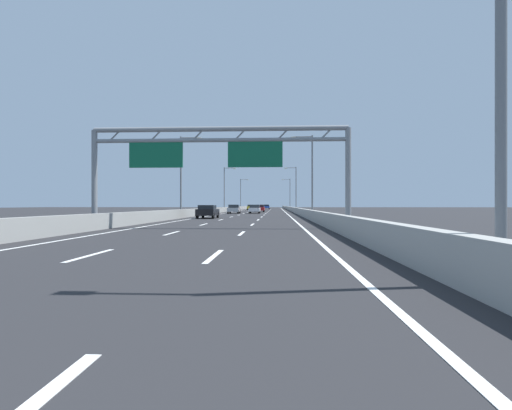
% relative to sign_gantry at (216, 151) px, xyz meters
% --- Properties ---
extents(ground_plane, '(260.00, 260.00, 0.00)m').
position_rel_sign_gantry_xyz_m(ground_plane, '(0.20, 73.97, -4.81)').
color(ground_plane, '#262628').
extents(lane_dash_left_1, '(0.16, 3.00, 0.01)m').
position_rel_sign_gantry_xyz_m(lane_dash_left_1, '(-1.60, -13.53, -4.81)').
color(lane_dash_left_1, white).
rests_on(lane_dash_left_1, ground_plane).
extents(lane_dash_left_2, '(0.16, 3.00, 0.01)m').
position_rel_sign_gantry_xyz_m(lane_dash_left_2, '(-1.60, -4.53, -4.81)').
color(lane_dash_left_2, white).
rests_on(lane_dash_left_2, ground_plane).
extents(lane_dash_left_3, '(0.16, 3.00, 0.01)m').
position_rel_sign_gantry_xyz_m(lane_dash_left_3, '(-1.60, 4.47, -4.81)').
color(lane_dash_left_3, white).
rests_on(lane_dash_left_3, ground_plane).
extents(lane_dash_left_4, '(0.16, 3.00, 0.01)m').
position_rel_sign_gantry_xyz_m(lane_dash_left_4, '(-1.60, 13.47, -4.81)').
color(lane_dash_left_4, white).
rests_on(lane_dash_left_4, ground_plane).
extents(lane_dash_left_5, '(0.16, 3.00, 0.01)m').
position_rel_sign_gantry_xyz_m(lane_dash_left_5, '(-1.60, 22.47, -4.81)').
color(lane_dash_left_5, white).
rests_on(lane_dash_left_5, ground_plane).
extents(lane_dash_left_6, '(0.16, 3.00, 0.01)m').
position_rel_sign_gantry_xyz_m(lane_dash_left_6, '(-1.60, 31.47, -4.81)').
color(lane_dash_left_6, white).
rests_on(lane_dash_left_6, ground_plane).
extents(lane_dash_left_7, '(0.16, 3.00, 0.01)m').
position_rel_sign_gantry_xyz_m(lane_dash_left_7, '(-1.60, 40.47, -4.81)').
color(lane_dash_left_7, white).
rests_on(lane_dash_left_7, ground_plane).
extents(lane_dash_left_8, '(0.16, 3.00, 0.01)m').
position_rel_sign_gantry_xyz_m(lane_dash_left_8, '(-1.60, 49.47, -4.81)').
color(lane_dash_left_8, white).
rests_on(lane_dash_left_8, ground_plane).
extents(lane_dash_left_9, '(0.16, 3.00, 0.01)m').
position_rel_sign_gantry_xyz_m(lane_dash_left_9, '(-1.60, 58.47, -4.81)').
color(lane_dash_left_9, white).
rests_on(lane_dash_left_9, ground_plane).
extents(lane_dash_left_10, '(0.16, 3.00, 0.01)m').
position_rel_sign_gantry_xyz_m(lane_dash_left_10, '(-1.60, 67.47, -4.81)').
color(lane_dash_left_10, white).
rests_on(lane_dash_left_10, ground_plane).
extents(lane_dash_left_11, '(0.16, 3.00, 0.01)m').
position_rel_sign_gantry_xyz_m(lane_dash_left_11, '(-1.60, 76.47, -4.81)').
color(lane_dash_left_11, white).
rests_on(lane_dash_left_11, ground_plane).
extents(lane_dash_left_12, '(0.16, 3.00, 0.01)m').
position_rel_sign_gantry_xyz_m(lane_dash_left_12, '(-1.60, 85.47, -4.81)').
color(lane_dash_left_12, white).
rests_on(lane_dash_left_12, ground_plane).
extents(lane_dash_left_13, '(0.16, 3.00, 0.01)m').
position_rel_sign_gantry_xyz_m(lane_dash_left_13, '(-1.60, 94.47, -4.81)').
color(lane_dash_left_13, white).
rests_on(lane_dash_left_13, ground_plane).
extents(lane_dash_left_14, '(0.16, 3.00, 0.01)m').
position_rel_sign_gantry_xyz_m(lane_dash_left_14, '(-1.60, 103.47, -4.81)').
color(lane_dash_left_14, white).
rests_on(lane_dash_left_14, ground_plane).
extents(lane_dash_left_15, '(0.16, 3.00, 0.01)m').
position_rel_sign_gantry_xyz_m(lane_dash_left_15, '(-1.60, 112.47, -4.81)').
color(lane_dash_left_15, white).
rests_on(lane_dash_left_15, ground_plane).
extents(lane_dash_left_16, '(0.16, 3.00, 0.01)m').
position_rel_sign_gantry_xyz_m(lane_dash_left_16, '(-1.60, 121.47, -4.81)').
color(lane_dash_left_16, white).
rests_on(lane_dash_left_16, ground_plane).
extents(lane_dash_left_17, '(0.16, 3.00, 0.01)m').
position_rel_sign_gantry_xyz_m(lane_dash_left_17, '(-1.60, 130.47, -4.81)').
color(lane_dash_left_17, white).
rests_on(lane_dash_left_17, ground_plane).
extents(lane_dash_right_1, '(0.16, 3.00, 0.01)m').
position_rel_sign_gantry_xyz_m(lane_dash_right_1, '(2.00, -13.53, -4.81)').
color(lane_dash_right_1, white).
rests_on(lane_dash_right_1, ground_plane).
extents(lane_dash_right_2, '(0.16, 3.00, 0.01)m').
position_rel_sign_gantry_xyz_m(lane_dash_right_2, '(2.00, -4.53, -4.81)').
color(lane_dash_right_2, white).
rests_on(lane_dash_right_2, ground_plane).
extents(lane_dash_right_3, '(0.16, 3.00, 0.01)m').
position_rel_sign_gantry_xyz_m(lane_dash_right_3, '(2.00, 4.47, -4.81)').
color(lane_dash_right_3, white).
rests_on(lane_dash_right_3, ground_plane).
extents(lane_dash_right_4, '(0.16, 3.00, 0.01)m').
position_rel_sign_gantry_xyz_m(lane_dash_right_4, '(2.00, 13.47, -4.81)').
color(lane_dash_right_4, white).
rests_on(lane_dash_right_4, ground_plane).
extents(lane_dash_right_5, '(0.16, 3.00, 0.01)m').
position_rel_sign_gantry_xyz_m(lane_dash_right_5, '(2.00, 22.47, -4.81)').
color(lane_dash_right_5, white).
rests_on(lane_dash_right_5, ground_plane).
extents(lane_dash_right_6, '(0.16, 3.00, 0.01)m').
position_rel_sign_gantry_xyz_m(lane_dash_right_6, '(2.00, 31.47, -4.81)').
color(lane_dash_right_6, white).
rests_on(lane_dash_right_6, ground_plane).
extents(lane_dash_right_7, '(0.16, 3.00, 0.01)m').
position_rel_sign_gantry_xyz_m(lane_dash_right_7, '(2.00, 40.47, -4.81)').
color(lane_dash_right_7, white).
rests_on(lane_dash_right_7, ground_plane).
extents(lane_dash_right_8, '(0.16, 3.00, 0.01)m').
position_rel_sign_gantry_xyz_m(lane_dash_right_8, '(2.00, 49.47, -4.81)').
color(lane_dash_right_8, white).
rests_on(lane_dash_right_8, ground_plane).
extents(lane_dash_right_9, '(0.16, 3.00, 0.01)m').
position_rel_sign_gantry_xyz_m(lane_dash_right_9, '(2.00, 58.47, -4.81)').
color(lane_dash_right_9, white).
rests_on(lane_dash_right_9, ground_plane).
extents(lane_dash_right_10, '(0.16, 3.00, 0.01)m').
position_rel_sign_gantry_xyz_m(lane_dash_right_10, '(2.00, 67.47, -4.81)').
color(lane_dash_right_10, white).
rests_on(lane_dash_right_10, ground_plane).
extents(lane_dash_right_11, '(0.16, 3.00, 0.01)m').
position_rel_sign_gantry_xyz_m(lane_dash_right_11, '(2.00, 76.47, -4.81)').
color(lane_dash_right_11, white).
rests_on(lane_dash_right_11, ground_plane).
extents(lane_dash_right_12, '(0.16, 3.00, 0.01)m').
position_rel_sign_gantry_xyz_m(lane_dash_right_12, '(2.00, 85.47, -4.81)').
color(lane_dash_right_12, white).
rests_on(lane_dash_right_12, ground_plane).
extents(lane_dash_right_13, '(0.16, 3.00, 0.01)m').
position_rel_sign_gantry_xyz_m(lane_dash_right_13, '(2.00, 94.47, -4.81)').
color(lane_dash_right_13, white).
rests_on(lane_dash_right_13, ground_plane).
extents(lane_dash_right_14, '(0.16, 3.00, 0.01)m').
position_rel_sign_gantry_xyz_m(lane_dash_right_14, '(2.00, 103.47, -4.81)').
color(lane_dash_right_14, white).
rests_on(lane_dash_right_14, ground_plane).
extents(lane_dash_right_15, '(0.16, 3.00, 0.01)m').
position_rel_sign_gantry_xyz_m(lane_dash_right_15, '(2.00, 112.47, -4.81)').
color(lane_dash_right_15, white).
rests_on(lane_dash_right_15, ground_plane).
extents(lane_dash_right_16, '(0.16, 3.00, 0.01)m').
position_rel_sign_gantry_xyz_m(lane_dash_right_16, '(2.00, 121.47, -4.81)').
color(lane_dash_right_16, white).
rests_on(lane_dash_right_16, ground_plane).
extents(lane_dash_right_17, '(0.16, 3.00, 0.01)m').
position_rel_sign_gantry_xyz_m(lane_dash_right_17, '(2.00, 130.47, -4.81)').
color(lane_dash_right_17, white).
rests_on(lane_dash_right_17, ground_plane).
extents(edge_line_left, '(0.16, 176.00, 0.01)m').
position_rel_sign_gantry_xyz_m(edge_line_left, '(-5.05, 61.97, -4.81)').
color(edge_line_left, white).
rests_on(edge_line_left, ground_plane).
extents(edge_line_right, '(0.16, 176.00, 0.01)m').
position_rel_sign_gantry_xyz_m(edge_line_right, '(5.45, 61.97, -4.81)').
color(edge_line_right, white).
rests_on(edge_line_right, ground_plane).
extents(barrier_left, '(0.45, 220.00, 0.95)m').
position_rel_sign_gantry_xyz_m(barrier_left, '(-6.70, 83.97, -4.34)').
color(barrier_left, '#9E9E99').
rests_on(barrier_left, ground_plane).
extents(barrier_right, '(0.45, 220.00, 0.95)m').
position_rel_sign_gantry_xyz_m(barrier_right, '(7.10, 83.97, -4.34)').
color(barrier_right, '#9E9E99').
rests_on(barrier_right, ground_plane).
extents(sign_gantry, '(16.30, 0.36, 6.36)m').
position_rel_sign_gantry_xyz_m(sign_gantry, '(0.00, 0.00, 0.00)').
color(sign_gantry, gray).
rests_on(sign_gantry, ground_plane).
extents(streetlamp_left_mid, '(2.58, 0.28, 9.50)m').
position_rel_sign_gantry_xyz_m(streetlamp_left_mid, '(-7.26, 21.81, 0.58)').
color(streetlamp_left_mid, slate).
rests_on(streetlamp_left_mid, ground_plane).
extents(streetlamp_right_mid, '(2.58, 0.28, 9.50)m').
position_rel_sign_gantry_xyz_m(streetlamp_right_mid, '(7.67, 21.81, 0.58)').
color(streetlamp_right_mid, slate).
rests_on(streetlamp_right_mid, ground_plane).
extents(streetlamp_left_far, '(2.58, 0.28, 9.50)m').
position_rel_sign_gantry_xyz_m(streetlamp_left_far, '(-7.26, 60.90, 0.58)').
color(streetlamp_left_far, slate).
rests_on(streetlamp_left_far, ground_plane).
extents(streetlamp_right_far, '(2.58, 0.28, 9.50)m').
position_rel_sign_gantry_xyz_m(streetlamp_right_far, '(7.67, 60.90, 0.58)').
color(streetlamp_right_far, slate).
rests_on(streetlamp_right_far, ground_plane).
extents(streetlamp_left_distant, '(2.58, 0.28, 9.50)m').
position_rel_sign_gantry_xyz_m(streetlamp_left_distant, '(-7.26, 100.00, 0.58)').
color(streetlamp_left_distant, slate).
rests_on(streetlamp_left_distant, ground_plane).
extents(streetlamp_right_distant, '(2.58, 0.28, 9.50)m').
position_rel_sign_gantry_xyz_m(streetlamp_right_distant, '(7.67, 100.00, 0.58)').
color(streetlamp_right_distant, slate).
rests_on(streetlamp_right_distant, ground_plane).
extents(blue_car, '(1.89, 4.55, 1.48)m').
position_rel_sign_gantry_xyz_m(blue_car, '(0.41, 109.62, -4.06)').
color(blue_car, '#2347AD').
rests_on(blue_car, ground_plane).
extents(white_car, '(1.81, 4.41, 1.45)m').
position_rel_sign_gantry_xyz_m(white_car, '(0.07, 42.57, -4.08)').
color(white_car, silver).
rests_on(white_car, ground_plane).
extents(black_car, '(1.88, 4.40, 1.42)m').
position_rel_sign_gantry_xyz_m(black_car, '(-3.63, 17.94, -4.07)').
color(black_car, black).
rests_on(black_car, ground_plane).
extents(yellow_car, '(1.88, 4.18, 1.46)m').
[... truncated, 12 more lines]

